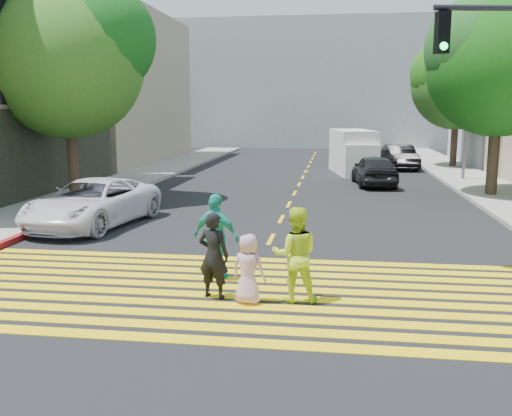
% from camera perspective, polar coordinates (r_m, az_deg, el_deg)
% --- Properties ---
extents(ground, '(120.00, 120.00, 0.00)m').
position_cam_1_polar(ground, '(10.24, -2.38, -10.61)').
color(ground, black).
extents(sidewalk_left, '(3.00, 40.00, 0.15)m').
position_cam_1_polar(sidewalk_left, '(33.25, -10.00, 3.61)').
color(sidewalk_left, gray).
rests_on(sidewalk_left, ground).
extents(sidewalk_right, '(3.00, 60.00, 0.15)m').
position_cam_1_polar(sidewalk_right, '(25.59, 23.23, 1.15)').
color(sidewalk_right, gray).
rests_on(sidewalk_right, ground).
extents(curb_red, '(0.20, 8.00, 0.16)m').
position_cam_1_polar(curb_red, '(18.04, -20.84, -2.01)').
color(curb_red, maroon).
rests_on(curb_red, ground).
extents(crosswalk, '(13.40, 5.30, 0.01)m').
position_cam_1_polar(crosswalk, '(11.42, -1.22, -8.38)').
color(crosswalk, yellow).
rests_on(crosswalk, ground).
extents(lane_line, '(0.12, 34.40, 0.01)m').
position_cam_1_polar(lane_line, '(32.18, 4.86, 3.40)').
color(lane_line, yellow).
rests_on(lane_line, ground).
extents(building_left_tan, '(12.00, 16.00, 10.00)m').
position_cam_1_polar(building_left_tan, '(41.46, -17.69, 11.32)').
color(building_left_tan, tan).
rests_on(building_left_tan, ground).
extents(backdrop_block, '(30.00, 8.00, 12.00)m').
position_cam_1_polar(backdrop_block, '(57.51, 6.41, 12.15)').
color(backdrop_block, gray).
rests_on(backdrop_block, ground).
extents(tree_left, '(6.41, 5.84, 8.40)m').
position_cam_1_polar(tree_left, '(23.57, -18.15, 14.43)').
color(tree_left, '#3A2C1F').
rests_on(tree_left, ground).
extents(tree_right_near, '(6.62, 6.22, 8.38)m').
position_cam_1_polar(tree_right_near, '(25.28, 23.39, 13.78)').
color(tree_right_near, black).
rests_on(tree_right_near, ground).
extents(tree_right_far, '(6.63, 6.38, 8.04)m').
position_cam_1_polar(tree_right_far, '(37.31, 19.62, 12.10)').
color(tree_right_far, black).
rests_on(tree_right_far, ground).
extents(pedestrian_man, '(0.69, 0.53, 1.67)m').
position_cam_1_polar(pedestrian_man, '(10.89, -4.27, -4.75)').
color(pedestrian_man, black).
rests_on(pedestrian_man, ground).
extents(pedestrian_woman, '(0.96, 0.79, 1.80)m').
position_cam_1_polar(pedestrian_woman, '(10.69, 3.94, -4.68)').
color(pedestrian_woman, '#BFE427').
rests_on(pedestrian_woman, ground).
extents(pedestrian_child, '(0.74, 0.58, 1.32)m').
position_cam_1_polar(pedestrian_child, '(10.60, -0.77, -6.11)').
color(pedestrian_child, '#C293AF').
rests_on(pedestrian_child, ground).
extents(pedestrian_extra, '(1.16, 0.78, 1.84)m').
position_cam_1_polar(pedestrian_extra, '(12.06, -4.00, -2.92)').
color(pedestrian_extra, teal).
rests_on(pedestrian_extra, ground).
extents(white_sedan, '(3.16, 5.54, 1.46)m').
position_cam_1_polar(white_sedan, '(18.33, -16.02, 0.50)').
color(white_sedan, silver).
rests_on(white_sedan, ground).
extents(dark_car_near, '(2.18, 4.52, 1.49)m').
position_cam_1_polar(dark_car_near, '(27.70, 11.74, 3.73)').
color(dark_car_near, black).
rests_on(dark_car_near, ground).
extents(silver_car, '(2.18, 4.86, 1.38)m').
position_cam_1_polar(silver_car, '(40.09, 10.50, 5.51)').
color(silver_car, '#94979D').
rests_on(silver_car, ground).
extents(dark_car_parked, '(2.04, 4.60, 1.47)m').
position_cam_1_polar(dark_car_parked, '(35.94, 14.19, 4.97)').
color(dark_car_parked, black).
rests_on(dark_car_parked, ground).
extents(white_van, '(2.74, 5.42, 2.44)m').
position_cam_1_polar(white_van, '(32.82, 9.74, 5.44)').
color(white_van, silver).
rests_on(white_van, ground).
extents(street_lamp, '(1.91, 0.26, 8.43)m').
position_cam_1_polar(street_lamp, '(30.38, 20.16, 11.60)').
color(street_lamp, slate).
rests_on(street_lamp, ground).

